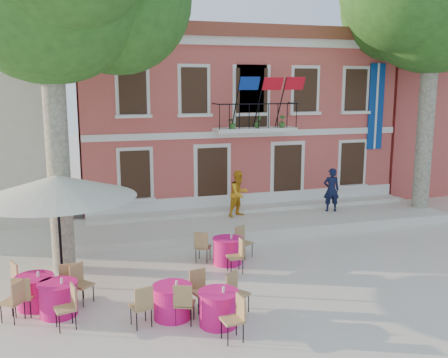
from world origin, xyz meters
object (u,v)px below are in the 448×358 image
(patio_umbrella, at_px, (57,187))
(cafe_table_1, at_px, (218,306))
(cafe_table_2, at_px, (58,297))
(cafe_table_4, at_px, (227,250))
(pedestrian_orange, at_px, (239,194))
(pedestrian_navy, at_px, (331,190))
(cafe_table_0, at_px, (35,290))
(cafe_table_3, at_px, (172,300))

(patio_umbrella, xyz_separation_m, cafe_table_1, (3.30, -3.22, -2.23))
(patio_umbrella, height_order, cafe_table_2, patio_umbrella)
(cafe_table_1, bearing_deg, cafe_table_4, 69.82)
(pedestrian_orange, bearing_deg, cafe_table_4, -137.94)
(pedestrian_navy, relative_size, cafe_table_0, 0.92)
(pedestrian_orange, height_order, cafe_table_4, pedestrian_orange)
(patio_umbrella, height_order, cafe_table_3, patio_umbrella)
(cafe_table_1, bearing_deg, cafe_table_3, 145.14)
(patio_umbrella, bearing_deg, cafe_table_4, 4.89)
(pedestrian_navy, bearing_deg, cafe_table_0, 40.53)
(pedestrian_orange, distance_m, cafe_table_1, 8.25)
(pedestrian_navy, distance_m, cafe_table_4, 6.58)
(pedestrian_navy, bearing_deg, cafe_table_2, 44.27)
(pedestrian_navy, distance_m, cafe_table_1, 9.96)
(cafe_table_3, relative_size, cafe_table_4, 1.05)
(cafe_table_3, bearing_deg, cafe_table_4, 53.28)
(patio_umbrella, height_order, cafe_table_1, patio_umbrella)
(cafe_table_4, bearing_deg, cafe_table_2, -156.00)
(cafe_table_2, bearing_deg, pedestrian_navy, 29.74)
(patio_umbrella, xyz_separation_m, pedestrian_navy, (10.04, 4.08, -1.50))
(patio_umbrella, relative_size, cafe_table_3, 2.03)
(cafe_table_0, bearing_deg, pedestrian_navy, 25.99)
(cafe_table_3, bearing_deg, patio_umbrella, 132.76)
(patio_umbrella, xyz_separation_m, cafe_table_3, (2.40, -2.60, -2.24))
(pedestrian_navy, distance_m, pedestrian_orange, 3.72)
(cafe_table_1, height_order, cafe_table_2, same)
(cafe_table_0, bearing_deg, cafe_table_4, 16.07)
(cafe_table_2, bearing_deg, pedestrian_orange, 43.68)
(cafe_table_0, bearing_deg, patio_umbrella, 61.76)
(pedestrian_navy, xyz_separation_m, cafe_table_0, (-10.64, -5.19, -0.73))
(cafe_table_0, xyz_separation_m, cafe_table_1, (3.90, -2.11, 0.00))
(patio_umbrella, relative_size, cafe_table_0, 2.13)
(cafe_table_2, distance_m, cafe_table_3, 2.62)
(cafe_table_1, relative_size, cafe_table_3, 0.95)
(patio_umbrella, height_order, pedestrian_orange, patio_umbrella)
(pedestrian_navy, relative_size, cafe_table_2, 0.94)
(cafe_table_1, bearing_deg, cafe_table_2, 155.54)
(patio_umbrella, relative_size, cafe_table_2, 2.18)
(patio_umbrella, xyz_separation_m, cafe_table_4, (4.63, 0.40, -2.23))
(cafe_table_0, relative_size, cafe_table_1, 1.00)
(patio_umbrella, height_order, pedestrian_navy, patio_umbrella)
(pedestrian_navy, height_order, cafe_table_2, pedestrian_navy)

